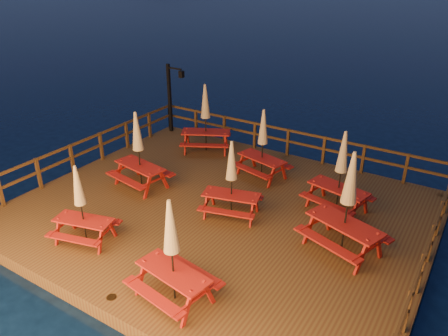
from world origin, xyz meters
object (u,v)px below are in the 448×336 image
Objects in this scene: picnic_table_2 at (81,203)px; lamp_post at (172,92)px; picnic_table_1 at (341,171)px; picnic_table_0 at (138,149)px.

lamp_post is at bearing 97.00° from picnic_table_2.
lamp_post is 8.84m from picnic_table_1.
lamp_post is 1.32× the size of picnic_table_2.
picnic_table_2 is at bearing -68.10° from lamp_post.
picnic_table_0 is 1.02× the size of picnic_table_1.
picnic_table_2 is (0.88, -3.21, -0.19)m from picnic_table_0.
picnic_table_0 is at bearing -148.52° from picnic_table_1.
picnic_table_1 is (8.42, -2.65, -0.45)m from lamp_post.
picnic_table_1 is 1.14× the size of picnic_table_2.
picnic_table_1 is at bearing 30.21° from picnic_table_2.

